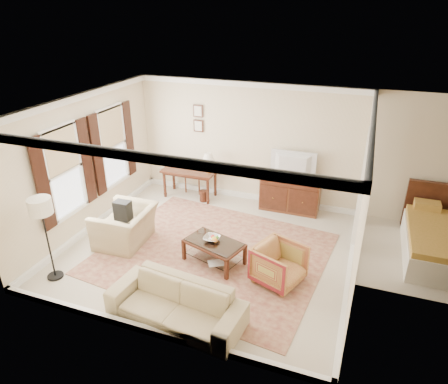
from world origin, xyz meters
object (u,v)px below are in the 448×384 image
Objects in this scene: tv at (293,157)px; sofa at (175,298)px; writing_desk at (190,174)px; club_armchair at (125,221)px; sideboard at (290,193)px; coffee_table at (214,246)px; striped_armchair at (279,263)px.

tv is 0.47× the size of sofa.
club_armchair reaches higher than writing_desk.
club_armchair is at bearing 41.93° from tv.
sideboard is 1.38× the size of tv.
sideboard is at bearing 129.38° from club_armchair.
sideboard is at bearing 84.44° from sofa.
sideboard is 1.12× the size of coffee_table.
sideboard is 1.18× the size of club_armchair.
tv reaches higher than sideboard.
tv is 1.26× the size of striped_armchair.
striped_armchair is (0.37, -2.78, -0.03)m from sideboard.
sofa is (-1.27, -1.47, 0.02)m from striped_armchair.
club_armchair is (-2.86, -2.57, -0.84)m from tv.
striped_armchair reaches higher than coffee_table.
writing_desk is at bearing 117.94° from sofa.
sofa is at bearing 78.02° from tv.
writing_desk is 2.99m from coffee_table.
coffee_table is at bearing -108.95° from sideboard.
writing_desk is 1.69× the size of striped_armchair.
sideboard is (2.53, 0.14, -0.20)m from writing_desk.
club_armchair is at bearing 178.79° from coffee_table.
tv reaches higher than striped_armchair.
coffee_table is 1.29m from striped_armchair.
writing_desk is 0.63× the size of sofa.
striped_armchair is 1.95m from sofa.
striped_armchair is 0.37× the size of sofa.
tv is at bearing 2.70° from writing_desk.
tv is at bearing -90.00° from sideboard.
coffee_table is (-0.90, -2.63, -0.07)m from sideboard.
writing_desk is at bearing 169.54° from club_armchair.
sofa reaches higher than striped_armchair.
sofa is at bearing 160.24° from striped_armchair.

